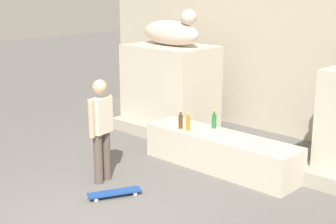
{
  "coord_description": "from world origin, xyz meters",
  "views": [
    {
      "loc": [
        4.87,
        -3.56,
        3.14
      ],
      "look_at": [
        -0.41,
        2.06,
        1.1
      ],
      "focal_mm": 53.25,
      "sensor_mm": 36.0,
      "label": 1
    }
  ],
  "objects_px": {
    "statue_reclining_left": "(172,32)",
    "bottle_brown": "(181,121)",
    "skater": "(101,126)",
    "bottle_orange": "(188,123)",
    "skateboard": "(115,193)",
    "bottle_green": "(214,121)"
  },
  "relations": [
    {
      "from": "skater",
      "to": "bottle_orange",
      "type": "xyz_separation_m",
      "value": [
        0.45,
        1.57,
        -0.19
      ]
    },
    {
      "from": "bottle_brown",
      "to": "skater",
      "type": "bearing_deg",
      "value": -99.96
    },
    {
      "from": "statue_reclining_left",
      "to": "skateboard",
      "type": "distance_m",
      "value": 4.21
    },
    {
      "from": "skateboard",
      "to": "bottle_brown",
      "type": "bearing_deg",
      "value": -144.21
    },
    {
      "from": "statue_reclining_left",
      "to": "skater",
      "type": "xyz_separation_m",
      "value": [
        1.22,
        -2.94,
        -1.18
      ]
    },
    {
      "from": "bottle_orange",
      "to": "skater",
      "type": "bearing_deg",
      "value": -105.84
    },
    {
      "from": "skateboard",
      "to": "skater",
      "type": "bearing_deg",
      "value": -88.36
    },
    {
      "from": "bottle_brown",
      "to": "bottle_orange",
      "type": "bearing_deg",
      "value": 1.51
    },
    {
      "from": "statue_reclining_left",
      "to": "bottle_green",
      "type": "bearing_deg",
      "value": -20.74
    },
    {
      "from": "bottle_green",
      "to": "bottle_brown",
      "type": "height_order",
      "value": "bottle_green"
    },
    {
      "from": "bottle_orange",
      "to": "bottle_brown",
      "type": "relative_size",
      "value": 0.95
    },
    {
      "from": "statue_reclining_left",
      "to": "bottle_brown",
      "type": "bearing_deg",
      "value": -36.85
    },
    {
      "from": "skater",
      "to": "skateboard",
      "type": "distance_m",
      "value": 1.08
    },
    {
      "from": "skateboard",
      "to": "bottle_orange",
      "type": "xyz_separation_m",
      "value": [
        -0.15,
        1.84,
        0.66
      ]
    },
    {
      "from": "skateboard",
      "to": "bottle_green",
      "type": "distance_m",
      "value": 2.36
    },
    {
      "from": "statue_reclining_left",
      "to": "bottle_brown",
      "type": "height_order",
      "value": "statue_reclining_left"
    },
    {
      "from": "bottle_orange",
      "to": "bottle_brown",
      "type": "bearing_deg",
      "value": -178.49
    },
    {
      "from": "statue_reclining_left",
      "to": "bottle_orange",
      "type": "xyz_separation_m",
      "value": [
        1.66,
        -1.37,
        -1.37
      ]
    },
    {
      "from": "statue_reclining_left",
      "to": "skateboard",
      "type": "relative_size",
      "value": 2.04
    },
    {
      "from": "skater",
      "to": "bottle_green",
      "type": "bearing_deg",
      "value": 149.08
    },
    {
      "from": "skateboard",
      "to": "bottle_brown",
      "type": "xyz_separation_m",
      "value": [
        -0.32,
        1.84,
        0.67
      ]
    },
    {
      "from": "bottle_green",
      "to": "skater",
      "type": "bearing_deg",
      "value": -109.35
    }
  ]
}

